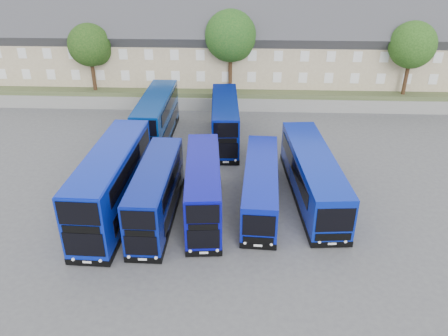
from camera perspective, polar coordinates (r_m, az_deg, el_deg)
ground at (r=30.54m, az=-4.59°, el=-8.29°), size 120.00×120.00×0.00m
retaining_wall at (r=51.53m, az=-1.51°, el=8.31°), size 70.00×0.40×1.50m
earth_bank at (r=60.96m, az=-0.86°, el=11.67°), size 80.00×20.00×2.00m
terrace_row at (r=55.63m, az=2.06°, el=16.02°), size 60.00×10.40×11.20m
dd_front_left at (r=32.16m, az=-14.32°, el=-2.05°), size 3.16×12.36×4.88m
dd_front_mid at (r=31.10m, az=-8.81°, el=-3.39°), size 2.47×10.32×4.09m
dd_front_right at (r=31.32m, az=-2.71°, el=-2.82°), size 3.22×10.45×4.09m
dd_rear_left at (r=43.50m, az=-8.77°, el=6.29°), size 2.67×11.41×4.53m
dd_rear_right at (r=42.78m, az=0.12°, el=6.06°), size 3.06×10.86×4.27m
coach_east_a at (r=32.75m, az=4.80°, el=-2.37°), size 3.00×11.57×3.13m
coach_east_b at (r=34.14m, az=11.46°, el=-1.08°), size 3.83×13.38×3.61m
tree_west at (r=53.63m, az=-16.98°, el=14.94°), size 4.80×4.80×7.65m
tree_mid at (r=51.03m, az=1.02°, el=16.65°), size 5.76×5.76×9.18m
tree_east at (r=53.98m, az=23.47°, el=14.34°), size 5.12×5.12×8.16m
tree_far at (r=62.52m, az=26.79°, el=15.59°), size 5.44×5.44×8.67m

